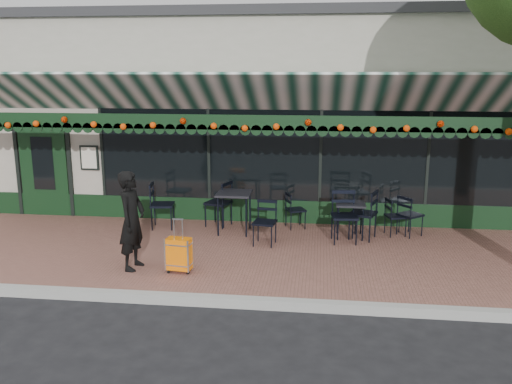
# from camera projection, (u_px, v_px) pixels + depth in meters

# --- Properties ---
(ground) EXTENTS (80.00, 80.00, 0.00)m
(ground) POSITION_uv_depth(u_px,v_px,m) (223.00, 304.00, 8.09)
(ground) COLOR black
(ground) RESTS_ON ground
(sidewalk) EXTENTS (18.00, 4.00, 0.15)m
(sidewalk) POSITION_uv_depth(u_px,v_px,m) (242.00, 254.00, 10.01)
(sidewalk) COLOR brown
(sidewalk) RESTS_ON ground
(curb) EXTENTS (18.00, 0.16, 0.15)m
(curb) POSITION_uv_depth(u_px,v_px,m) (222.00, 301.00, 7.99)
(curb) COLOR #9E9E99
(curb) RESTS_ON ground
(restaurant_building) EXTENTS (12.00, 9.60, 4.50)m
(restaurant_building) POSITION_uv_depth(u_px,v_px,m) (272.00, 111.00, 15.17)
(restaurant_building) COLOR #9E9989
(restaurant_building) RESTS_ON ground
(woman) EXTENTS (0.47, 0.65, 1.66)m
(woman) POSITION_uv_depth(u_px,v_px,m) (132.00, 220.00, 8.94)
(woman) COLOR black
(woman) RESTS_ON sidewalk
(suitcase) EXTENTS (0.42, 0.27, 0.91)m
(suitcase) POSITION_uv_depth(u_px,v_px,m) (179.00, 254.00, 8.88)
(suitcase) COLOR orange
(suitcase) RESTS_ON sidewalk
(cafe_table_a) EXTENTS (0.57, 0.57, 0.70)m
(cafe_table_a) POSITION_uv_depth(u_px,v_px,m) (350.00, 206.00, 10.66)
(cafe_table_a) COLOR black
(cafe_table_a) RESTS_ON sidewalk
(cafe_table_b) EXTENTS (0.68, 0.68, 0.84)m
(cafe_table_b) POSITION_uv_depth(u_px,v_px,m) (234.00, 196.00, 10.95)
(cafe_table_b) COLOR black
(cafe_table_b) RESTS_ON sidewalk
(chair_a_left) EXTENTS (0.64, 0.64, 1.00)m
(chair_a_left) POSITION_uv_depth(u_px,v_px,m) (363.00, 214.00, 10.60)
(chair_a_left) COLOR black
(chair_a_left) RESTS_ON sidewalk
(chair_a_right) EXTENTS (0.47, 0.47, 0.76)m
(chair_a_right) POSITION_uv_depth(u_px,v_px,m) (396.00, 217.00, 10.85)
(chair_a_right) COLOR black
(chair_a_right) RESTS_ON sidewalk
(chair_a_front) EXTENTS (0.55, 0.55, 1.01)m
(chair_a_front) POSITION_uv_depth(u_px,v_px,m) (344.00, 217.00, 10.38)
(chair_a_front) COLOR black
(chair_a_front) RESTS_ON sidewalk
(chair_a_extra) EXTENTS (0.59, 0.59, 0.84)m
(chair_a_extra) POSITION_uv_depth(u_px,v_px,m) (410.00, 215.00, 10.82)
(chair_a_extra) COLOR black
(chair_a_extra) RESTS_ON sidewalk
(chair_b_left) EXTENTS (0.63, 0.63, 0.99)m
(chair_b_left) POSITION_uv_depth(u_px,v_px,m) (218.00, 203.00, 11.48)
(chair_b_left) COLOR black
(chair_b_left) RESTS_ON sidewalk
(chair_b_right) EXTENTS (0.50, 0.50, 0.77)m
(chair_b_right) POSITION_uv_depth(u_px,v_px,m) (296.00, 210.00, 11.34)
(chair_b_right) COLOR black
(chair_b_right) RESTS_ON sidewalk
(chair_b_front) EXTENTS (0.49, 0.49, 0.86)m
(chair_b_front) POSITION_uv_depth(u_px,v_px,m) (265.00, 223.00, 10.24)
(chair_b_front) COLOR black
(chair_b_front) RESTS_ON sidewalk
(chair_solo) EXTENTS (0.55, 0.55, 0.98)m
(chair_solo) POSITION_uv_depth(u_px,v_px,m) (162.00, 205.00, 11.33)
(chair_solo) COLOR black
(chair_solo) RESTS_ON sidewalk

